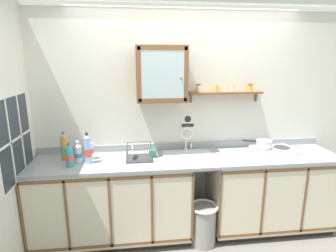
{
  "coord_description": "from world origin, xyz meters",
  "views": [
    {
      "loc": [
        -0.57,
        -2.46,
        1.97
      ],
      "look_at": [
        -0.22,
        0.42,
        1.25
      ],
      "focal_mm": 29.29,
      "sensor_mm": 36.0,
      "label": 1
    }
  ],
  "objects_px": {
    "hot_plate_stove": "(273,151)",
    "bottle_detergent_teal_2": "(69,156)",
    "bottle_juice_amber_4": "(64,147)",
    "trash_bin": "(203,224)",
    "saucepan": "(264,144)",
    "bottle_water_clear_1": "(78,153)",
    "bottle_water_blue_0": "(88,150)",
    "warning_sign": "(188,121)",
    "bottle_opaque_white_3": "(90,150)",
    "sink": "(188,158)",
    "mug": "(153,153)",
    "dish_rack": "(138,157)",
    "wall_cabinet": "(161,74)"
  },
  "relations": [
    {
      "from": "bottle_juice_amber_4",
      "to": "bottle_water_blue_0",
      "type": "bearing_deg",
      "value": -25.78
    },
    {
      "from": "bottle_water_clear_1",
      "to": "bottle_opaque_white_3",
      "type": "height_order",
      "value": "bottle_opaque_white_3"
    },
    {
      "from": "saucepan",
      "to": "trash_bin",
      "type": "bearing_deg",
      "value": -163.03
    },
    {
      "from": "bottle_water_blue_0",
      "to": "bottle_detergent_teal_2",
      "type": "height_order",
      "value": "bottle_water_blue_0"
    },
    {
      "from": "dish_rack",
      "to": "warning_sign",
      "type": "height_order",
      "value": "warning_sign"
    },
    {
      "from": "bottle_water_clear_1",
      "to": "bottle_detergent_teal_2",
      "type": "bearing_deg",
      "value": -119.12
    },
    {
      "from": "warning_sign",
      "to": "dish_rack",
      "type": "bearing_deg",
      "value": -154.69
    },
    {
      "from": "saucepan",
      "to": "bottle_detergent_teal_2",
      "type": "xyz_separation_m",
      "value": [
        -2.07,
        -0.12,
        -0.01
      ]
    },
    {
      "from": "sink",
      "to": "bottle_water_clear_1",
      "type": "relative_size",
      "value": 2.43
    },
    {
      "from": "sink",
      "to": "saucepan",
      "type": "relative_size",
      "value": 1.77
    },
    {
      "from": "bottle_water_blue_0",
      "to": "warning_sign",
      "type": "xyz_separation_m",
      "value": [
        1.09,
        0.34,
        0.19
      ]
    },
    {
      "from": "bottle_opaque_white_3",
      "to": "mug",
      "type": "distance_m",
      "value": 0.67
    },
    {
      "from": "bottle_detergent_teal_2",
      "to": "mug",
      "type": "bearing_deg",
      "value": 11.66
    },
    {
      "from": "hot_plate_stove",
      "to": "bottle_water_clear_1",
      "type": "xyz_separation_m",
      "value": [
        -2.12,
        0.02,
        0.06
      ]
    },
    {
      "from": "dish_rack",
      "to": "saucepan",
      "type": "bearing_deg",
      "value": -0.44
    },
    {
      "from": "dish_rack",
      "to": "bottle_detergent_teal_2",
      "type": "bearing_deg",
      "value": -169.04
    },
    {
      "from": "hot_plate_stove",
      "to": "bottle_juice_amber_4",
      "type": "xyz_separation_m",
      "value": [
        -2.27,
        0.1,
        0.1
      ]
    },
    {
      "from": "bottle_opaque_white_3",
      "to": "bottle_water_clear_1",
      "type": "bearing_deg",
      "value": -143.33
    },
    {
      "from": "saucepan",
      "to": "bottle_detergent_teal_2",
      "type": "relative_size",
      "value": 1.26
    },
    {
      "from": "sink",
      "to": "bottle_water_blue_0",
      "type": "distance_m",
      "value": 1.07
    },
    {
      "from": "bottle_water_clear_1",
      "to": "bottle_water_blue_0",
      "type": "bearing_deg",
      "value": -22.39
    },
    {
      "from": "bottle_detergent_teal_2",
      "to": "wall_cabinet",
      "type": "bearing_deg",
      "value": 14.99
    },
    {
      "from": "hot_plate_stove",
      "to": "wall_cabinet",
      "type": "bearing_deg",
      "value": 172.87
    },
    {
      "from": "bottle_water_clear_1",
      "to": "dish_rack",
      "type": "distance_m",
      "value": 0.62
    },
    {
      "from": "saucepan",
      "to": "trash_bin",
      "type": "distance_m",
      "value": 1.1
    },
    {
      "from": "dish_rack",
      "to": "bottle_water_blue_0",
      "type": "bearing_deg",
      "value": -173.15
    },
    {
      "from": "sink",
      "to": "wall_cabinet",
      "type": "distance_m",
      "value": 0.96
    },
    {
      "from": "bottle_juice_amber_4",
      "to": "sink",
      "type": "bearing_deg",
      "value": -2.04
    },
    {
      "from": "dish_rack",
      "to": "trash_bin",
      "type": "distance_m",
      "value": 1.01
    },
    {
      "from": "sink",
      "to": "bottle_water_blue_0",
      "type": "height_order",
      "value": "bottle_water_blue_0"
    },
    {
      "from": "sink",
      "to": "bottle_juice_amber_4",
      "type": "bearing_deg",
      "value": 177.96
    },
    {
      "from": "dish_rack",
      "to": "trash_bin",
      "type": "bearing_deg",
      "value": -18.77
    },
    {
      "from": "sink",
      "to": "warning_sign",
      "type": "relative_size",
      "value": 2.55
    },
    {
      "from": "bottle_detergent_teal_2",
      "to": "wall_cabinet",
      "type": "height_order",
      "value": "wall_cabinet"
    },
    {
      "from": "hot_plate_stove",
      "to": "bottle_detergent_teal_2",
      "type": "height_order",
      "value": "bottle_detergent_teal_2"
    },
    {
      "from": "mug",
      "to": "dish_rack",
      "type": "bearing_deg",
      "value": -165.32
    },
    {
      "from": "bottle_juice_amber_4",
      "to": "saucepan",
      "type": "bearing_deg",
      "value": -1.99
    },
    {
      "from": "hot_plate_stove",
      "to": "dish_rack",
      "type": "height_order",
      "value": "dish_rack"
    },
    {
      "from": "hot_plate_stove",
      "to": "bottle_detergent_teal_2",
      "type": "distance_m",
      "value": 2.19
    },
    {
      "from": "bottle_detergent_teal_2",
      "to": "bottle_water_clear_1",
      "type": "bearing_deg",
      "value": 60.88
    },
    {
      "from": "bottle_water_blue_0",
      "to": "trash_bin",
      "type": "height_order",
      "value": "bottle_water_blue_0"
    },
    {
      "from": "saucepan",
      "to": "dish_rack",
      "type": "xyz_separation_m",
      "value": [
        -1.39,
        0.01,
        -0.1
      ]
    },
    {
      "from": "bottle_juice_amber_4",
      "to": "trash_bin",
      "type": "bearing_deg",
      "value": -11.51
    },
    {
      "from": "sink",
      "to": "dish_rack",
      "type": "relative_size",
      "value": 1.96
    },
    {
      "from": "bottle_water_blue_0",
      "to": "bottle_opaque_white_3",
      "type": "relative_size",
      "value": 1.4
    },
    {
      "from": "bottle_detergent_teal_2",
      "to": "warning_sign",
      "type": "distance_m",
      "value": 1.34
    },
    {
      "from": "saucepan",
      "to": "dish_rack",
      "type": "height_order",
      "value": "same"
    },
    {
      "from": "saucepan",
      "to": "bottle_water_clear_1",
      "type": "distance_m",
      "value": 2.01
    },
    {
      "from": "wall_cabinet",
      "to": "trash_bin",
      "type": "relative_size",
      "value": 1.25
    },
    {
      "from": "wall_cabinet",
      "to": "bottle_juice_amber_4",
      "type": "bearing_deg",
      "value": -176.89
    }
  ]
}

